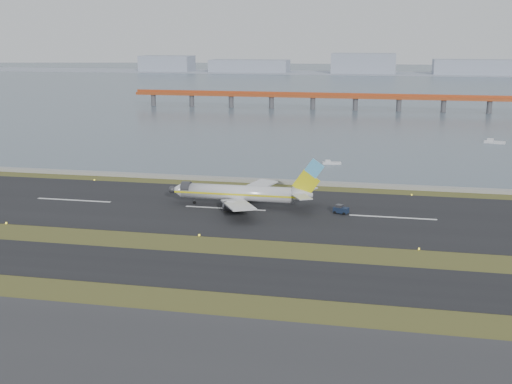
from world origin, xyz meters
TOP-DOWN VIEW (x-y plane):
  - ground at (0.00, 0.00)m, footprint 1000.00×1000.00m
  - taxiway_strip at (0.00, -12.00)m, footprint 1000.00×18.00m
  - runway_strip at (0.00, 30.00)m, footprint 1000.00×45.00m
  - seawall at (0.00, 60.00)m, footprint 1000.00×2.50m
  - bay_water at (0.00, 460.00)m, footprint 1400.00×800.00m
  - red_pier at (20.00, 250.00)m, footprint 260.00×5.00m
  - far_shoreline at (13.62, 620.00)m, footprint 1400.00×80.00m
  - airliner at (3.86, 32.61)m, footprint 38.52×32.89m
  - pushback_tug at (27.91, 30.98)m, footprint 3.86×2.91m
  - workboat_near at (20.38, 90.92)m, footprint 6.30×3.04m
  - workboat_far at (79.27, 145.50)m, footprint 8.18×4.47m

SIDE VIEW (x-z plane):
  - ground at x=0.00m, z-range 0.00..0.00m
  - bay_water at x=0.00m, z-range -0.65..0.65m
  - taxiway_strip at x=0.00m, z-range 0.00..0.10m
  - runway_strip at x=0.00m, z-range 0.00..0.10m
  - workboat_near at x=20.38m, z-range -0.27..1.20m
  - seawall at x=0.00m, z-range 0.00..1.00m
  - workboat_far at x=79.27m, z-range -0.35..1.55m
  - pushback_tug at x=27.91m, z-range -0.03..2.16m
  - airliner at x=3.86m, z-range -2.94..9.86m
  - far_shoreline at x=13.62m, z-range -24.18..36.32m
  - red_pier at x=20.00m, z-range 2.18..12.38m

